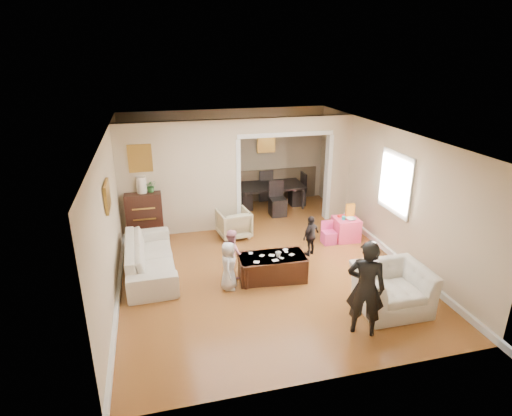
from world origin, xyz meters
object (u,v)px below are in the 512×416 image
object	(u,v)px
armchair_front	(392,289)
armchair_back	(234,224)
sofa	(150,257)
coffee_cup	(278,254)
cyan_cup	(344,218)
child_kneel_a	(229,266)
table_lamp	(141,185)
dining_table	(271,196)
coffee_table	(272,267)
child_kneel_b	(232,253)
child_toddler	(311,236)
dresser	(145,216)
play_table	(346,229)
adult_person	(366,288)

from	to	relation	value
armchair_front	armchair_back	bearing A→B (deg)	119.76
sofa	coffee_cup	size ratio (longest dim) A/B	20.92
cyan_cup	child_kneel_a	distance (m)	3.16
table_lamp	dining_table	world-z (taller)	table_lamp
coffee_table	dining_table	xyz separation A→B (m)	(1.04, 3.72, 0.08)
child_kneel_a	cyan_cup	bearing A→B (deg)	-48.30
child_kneel_b	child_toddler	xyz separation A→B (m)	(1.75, 0.45, -0.03)
dresser	play_table	size ratio (longest dim) A/B	2.06
play_table	table_lamp	bearing A→B (deg)	164.82
dining_table	child_kneel_a	size ratio (longest dim) A/B	1.96
dining_table	child_toddler	xyz separation A→B (m)	(0.01, -2.97, 0.12)
cyan_cup	child_toddler	world-z (taller)	child_toddler
armchair_back	table_lamp	world-z (taller)	table_lamp
armchair_front	cyan_cup	xyz separation A→B (m)	(0.37, 2.63, 0.18)
coffee_cup	child_toddler	xyz separation A→B (m)	(0.95, 0.80, -0.08)
coffee_cup	child_kneel_b	size ratio (longest dim) A/B	0.11
sofa	adult_person	size ratio (longest dim) A/B	1.46
armchair_back	sofa	bearing A→B (deg)	25.54
coffee_table	adult_person	distance (m)	2.14
sofa	dining_table	distance (m)	4.36
dining_table	sofa	bearing A→B (deg)	-137.27
armchair_front	child_toddler	bearing A→B (deg)	105.28
table_lamp	child_kneel_b	world-z (taller)	table_lamp
sofa	coffee_table	bearing A→B (deg)	-111.53
dining_table	child_kneel_b	size ratio (longest dim) A/B	1.89
play_table	dresser	bearing A→B (deg)	164.82
armchair_front	child_kneel_b	xyz separation A→B (m)	(-2.33, 1.72, 0.10)
armchair_back	child_kneel_b	world-z (taller)	child_kneel_b
child_kneel_a	table_lamp	bearing A→B (deg)	44.82
armchair_front	child_toddler	distance (m)	2.24
table_lamp	dining_table	size ratio (longest dim) A/B	0.20
sofa	armchair_back	size ratio (longest dim) A/B	3.18
armchair_back	coffee_table	size ratio (longest dim) A/B	0.57
coffee_table	adult_person	xyz separation A→B (m)	(0.88, -1.88, 0.54)
sofa	coffee_cup	distance (m)	2.46
sofa	coffee_table	world-z (taller)	sofa
armchair_back	child_kneel_a	size ratio (longest dim) A/B	0.78
play_table	adult_person	bearing A→B (deg)	-111.20
coffee_cup	coffee_table	bearing A→B (deg)	153.43
coffee_table	cyan_cup	world-z (taller)	cyan_cup
dresser	sofa	bearing A→B (deg)	-87.37
sofa	coffee_cup	bearing A→B (deg)	-111.83
coffee_cup	child_toddler	distance (m)	1.24
cyan_cup	child_toddler	xyz separation A→B (m)	(-0.95, -0.47, -0.12)
table_lamp	adult_person	bearing A→B (deg)	-53.96
coffee_table	coffee_cup	bearing A→B (deg)	-26.57
adult_person	dining_table	bearing A→B (deg)	-62.05
table_lamp	coffee_cup	xyz separation A→B (m)	(2.38, -2.50, -0.76)
dresser	child_toddler	size ratio (longest dim) A/B	1.26
sofa	dresser	xyz separation A→B (m)	(-0.08, 1.65, 0.22)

